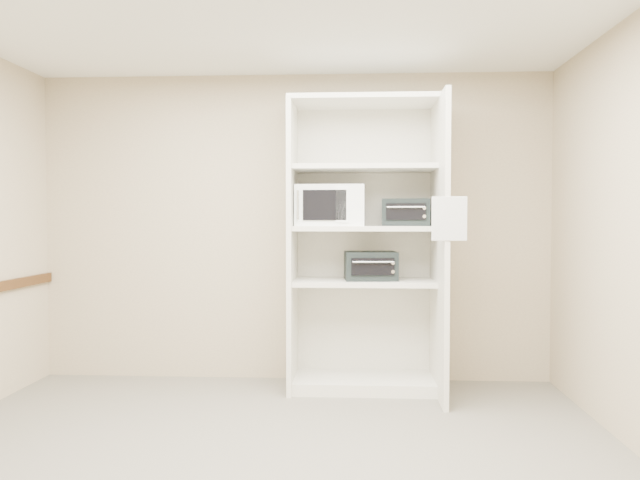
# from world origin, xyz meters

# --- Properties ---
(floor) EXTENTS (4.50, 4.00, 0.01)m
(floor) POSITION_xyz_m (0.00, 0.00, 0.00)
(floor) COLOR #625E54
(floor) RESTS_ON ground
(wall_back) EXTENTS (4.50, 0.02, 2.70)m
(wall_back) POSITION_xyz_m (0.00, 2.00, 1.35)
(wall_back) COLOR #BBAD8B
(wall_back) RESTS_ON ground
(wall_front) EXTENTS (4.50, 0.02, 2.70)m
(wall_front) POSITION_xyz_m (0.00, -2.00, 1.35)
(wall_front) COLOR #BBAD8B
(wall_front) RESTS_ON ground
(shelving_unit) EXTENTS (1.24, 0.92, 2.42)m
(shelving_unit) POSITION_xyz_m (0.67, 1.70, 1.13)
(shelving_unit) COLOR beige
(shelving_unit) RESTS_ON floor
(microwave) EXTENTS (0.58, 0.45, 0.34)m
(microwave) POSITION_xyz_m (0.34, 1.72, 1.54)
(microwave) COLOR white
(microwave) RESTS_ON shelving_unit
(toaster_oven_upper) EXTENTS (0.43, 0.34, 0.23)m
(toaster_oven_upper) POSITION_xyz_m (0.98, 1.75, 1.48)
(toaster_oven_upper) COLOR black
(toaster_oven_upper) RESTS_ON shelving_unit
(toaster_oven_lower) EXTENTS (0.45, 0.36, 0.24)m
(toaster_oven_lower) POSITION_xyz_m (0.67, 1.68, 1.04)
(toaster_oven_lower) COLOR black
(toaster_oven_lower) RESTS_ON shelving_unit
(paper_sign) EXTENTS (0.25, 0.03, 0.32)m
(paper_sign) POSITION_xyz_m (1.23, 1.07, 1.43)
(paper_sign) COLOR white
(paper_sign) RESTS_ON shelving_unit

